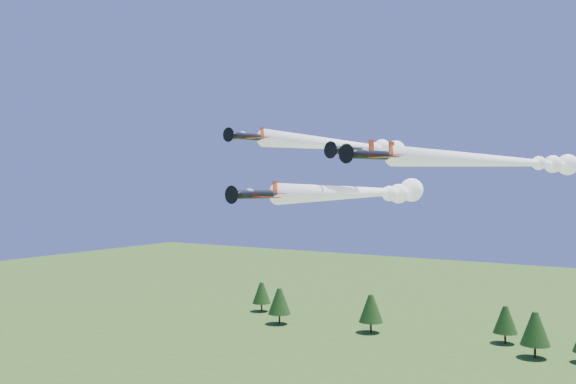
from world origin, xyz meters
The scene contains 5 objects.
plane_lead centered at (1.54, 13.82, 43.56)m, with size 10.27×41.56×3.70m.
plane_left centered at (-8.87, 29.19, 51.32)m, with size 9.29×47.97×3.70m.
plane_right centered at (16.70, 31.70, 48.20)m, with size 19.48×58.75×3.70m.
plane_slot centered at (2.36, 7.45, 49.13)m, with size 8.18×9.03×2.86m.
treeline centered at (1.44, 107.68, 6.85)m, with size 176.36×20.53×11.83m.
Camera 1 is at (40.73, -69.10, 44.73)m, focal length 40.00 mm.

